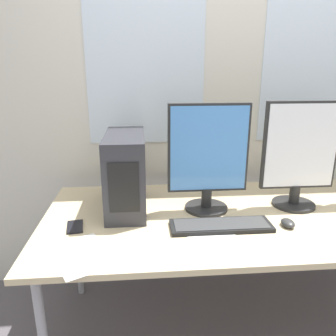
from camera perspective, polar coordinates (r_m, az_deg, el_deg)
wall_back at (r=2.22m, az=10.89°, el=13.86°), size 8.00×0.07×2.70m
desk at (r=1.82m, az=14.79°, el=-8.73°), size 2.20×0.95×0.74m
pc_tower at (r=1.75m, az=-7.37°, el=-0.74°), size 0.20×0.47×0.41m
monitor_main at (r=1.70m, az=6.99°, el=1.75°), size 0.42×0.23×0.57m
monitor_right_near at (r=1.87m, az=21.91°, el=2.07°), size 0.40×0.23×0.57m
keyboard at (r=1.61m, az=9.19°, el=-9.86°), size 0.49×0.15×0.02m
mouse at (r=1.70m, az=20.14°, el=-8.99°), size 0.06×0.09×0.03m
cell_phone at (r=1.65m, az=-15.87°, el=-9.81°), size 0.09×0.14×0.01m
paper_sheet_left at (r=1.43m, az=-14.82°, el=-14.40°), size 0.32×0.36×0.00m
paper_sheet_front at (r=1.55m, az=7.65°, el=-11.43°), size 0.30×0.35×0.00m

